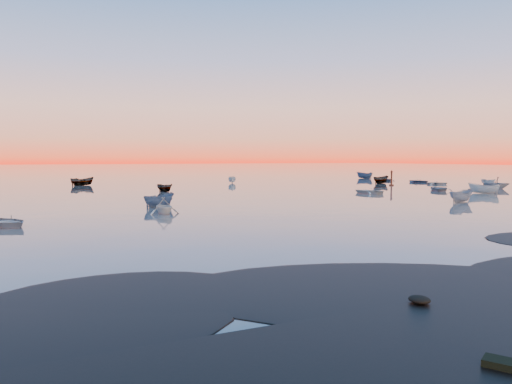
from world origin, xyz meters
TOP-DOWN VIEW (x-y plane):
  - ground at (0.00, 100.00)m, footprint 600.00×600.00m
  - mud_lobes at (0.00, -1.00)m, footprint 140.00×6.00m
  - moored_fleet at (0.00, 53.00)m, footprint 124.00×58.00m
  - boat_near_left at (-18.75, 24.00)m, footprint 4.69×3.92m
  - boat_near_center at (26.36, 24.00)m, footprint 2.60×4.30m
  - channel_marker at (42.31, 53.70)m, footprint 0.81×0.81m

SIDE VIEW (x-z plane):
  - ground at x=0.00m, z-range 0.00..0.00m
  - moored_fleet at x=0.00m, z-range -0.60..0.60m
  - boat_near_left at x=-18.75m, z-range -0.55..0.55m
  - boat_near_center at x=26.36m, z-range -0.69..0.69m
  - mud_lobes at x=0.00m, z-range -0.03..0.05m
  - channel_marker at x=42.31m, z-range -0.30..2.57m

